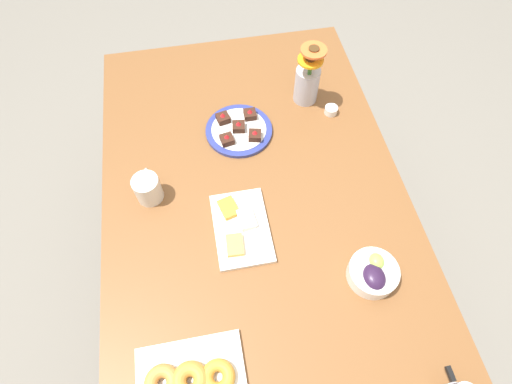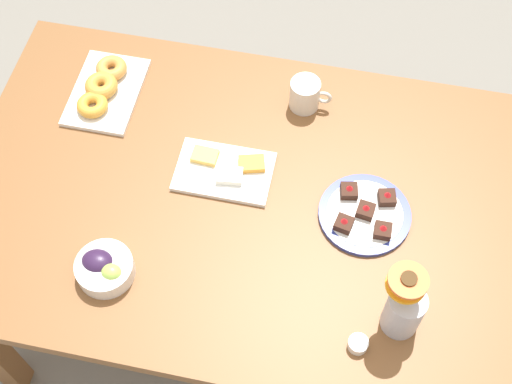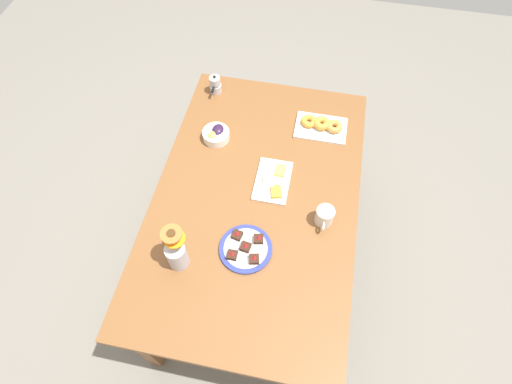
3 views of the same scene
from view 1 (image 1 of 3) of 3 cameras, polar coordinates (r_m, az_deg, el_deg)
The scene contains 9 objects.
ground_plane at distance 1.99m, azimuth 0.00°, elevation -11.62°, with size 6.00×6.00×0.00m, color slate.
dining_table at distance 1.39m, azimuth 0.00°, elevation -2.66°, with size 1.60×1.00×0.74m.
coffee_mug at distance 1.32m, azimuth -15.22°, elevation 0.53°, with size 0.12×0.09×0.09m.
grape_bowl at distance 1.22m, azimuth 16.37°, elevation -11.06°, with size 0.14×0.14×0.07m.
cheese_platter at distance 1.25m, azimuth -2.23°, elevation -4.99°, with size 0.26×0.17×0.03m.
croissant_platter at distance 1.14m, azimuth -9.40°, elevation -24.83°, with size 0.19×0.28×0.05m.
jam_cup_honey at distance 1.55m, azimuth 10.67°, elevation 11.46°, with size 0.05×0.05×0.03m.
dessert_plate at distance 1.47m, azimuth -2.46°, elevation 8.88°, with size 0.24×0.24×0.05m.
flower_vase at distance 1.53m, azimuth 7.32°, elevation 15.37°, with size 0.11×0.10×0.25m.
Camera 1 is at (-0.65, 0.12, 1.88)m, focal length 28.00 mm.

